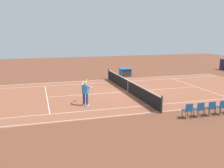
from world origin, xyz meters
The scene contains 11 objects.
ground_plane centered at (0.00, 0.00, 0.00)m, with size 60.00×60.00×0.00m, color brown.
court_slab centered at (0.00, 0.00, 0.00)m, with size 24.20×11.40×0.00m, color #935138.
court_line_markings centered at (0.00, 0.00, 0.00)m, with size 23.85×11.05×0.01m.
tennis_net centered at (0.00, 0.00, 0.49)m, with size 0.10×11.70×1.08m.
tennis_player_near centered at (4.03, 2.92, 0.93)m, with size 0.75×1.15×1.70m.
tennis_ball centered at (0.92, -3.42, 0.03)m, with size 0.07×0.07×0.07m, color #CCE01E.
spectator_chair_1 centered at (-3.19, 7.07, 0.52)m, with size 0.44×0.44×0.88m.
spectator_chair_2 centered at (-2.44, 7.07, 0.52)m, with size 0.44×0.44×0.88m.
spectator_chair_3 centered at (-1.69, 7.07, 0.52)m, with size 0.44×0.44×0.88m.
spectator_chair_4 centered at (-0.94, 7.07, 0.52)m, with size 0.44×0.44×0.88m.
equipment_cart_tarped centered at (-2.24, -6.96, 0.44)m, with size 1.25×0.84×0.85m.
Camera 1 is at (6.92, 18.72, 4.75)m, focal length 40.38 mm.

